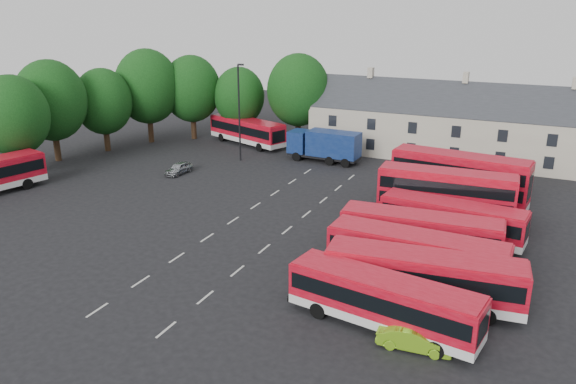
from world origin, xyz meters
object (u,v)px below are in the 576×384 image
at_px(bus_dd_south, 446,193).
at_px(silver_car, 179,168).
at_px(lime_car, 415,338).
at_px(box_truck, 325,144).
at_px(bus_row_a, 383,298).
at_px(lamppost, 239,110).

xyz_separation_m(bus_dd_south, silver_car, (-28.22, 2.35, -1.93)).
distance_m(bus_dd_south, lime_car, 19.22).
distance_m(bus_dd_south, silver_car, 28.39).
xyz_separation_m(bus_dd_south, lime_car, (1.90, -19.03, -1.90)).
bearing_deg(silver_car, lime_car, -33.75).
xyz_separation_m(box_truck, silver_car, (-12.38, -11.06, -1.42)).
xyz_separation_m(bus_row_a, lamppost, (-24.70, 27.67, 4.03)).
bearing_deg(lamppost, bus_dd_south, -21.63).
bearing_deg(bus_dd_south, box_truck, 136.85).
bearing_deg(bus_row_a, lamppost, 140.50).
xyz_separation_m(lime_car, lamppost, (-26.81, 28.91, 5.24)).
height_order(bus_dd_south, box_truck, bus_dd_south).
xyz_separation_m(box_truck, lime_car, (17.74, -32.43, -1.39)).
bearing_deg(bus_row_a, lime_car, -21.73).
bearing_deg(silver_car, bus_row_a, -34.10).
distance_m(bus_row_a, lamppost, 37.31).
relative_size(lime_car, lamppost, 0.36).
distance_m(box_truck, silver_car, 16.66).
distance_m(bus_row_a, silver_car, 34.52).
relative_size(bus_row_a, box_truck, 1.33).
distance_m(box_truck, lamppost, 10.46).
height_order(bus_dd_south, lime_car, bus_dd_south).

